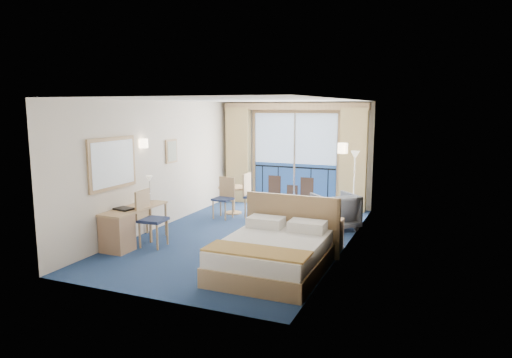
% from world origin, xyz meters
% --- Properties ---
extents(floor, '(6.50, 6.50, 0.00)m').
position_xyz_m(floor, '(0.00, 0.00, 0.00)').
color(floor, navy).
rests_on(floor, ground).
extents(room_walls, '(4.04, 6.54, 2.72)m').
position_xyz_m(room_walls, '(0.00, 0.00, 1.78)').
color(room_walls, beige).
rests_on(room_walls, ground).
extents(balcony_door, '(2.36, 0.03, 2.52)m').
position_xyz_m(balcony_door, '(-0.01, 3.22, 1.14)').
color(balcony_door, navy).
rests_on(balcony_door, room_walls).
extents(curtain_left, '(0.65, 0.22, 2.55)m').
position_xyz_m(curtain_left, '(-1.55, 3.07, 1.28)').
color(curtain_left, tan).
rests_on(curtain_left, room_walls).
extents(curtain_right, '(0.65, 0.22, 2.55)m').
position_xyz_m(curtain_right, '(1.55, 3.07, 1.28)').
color(curtain_right, tan).
rests_on(curtain_right, room_walls).
extents(pelmet, '(3.80, 0.25, 0.18)m').
position_xyz_m(pelmet, '(0.00, 3.10, 2.58)').
color(pelmet, tan).
rests_on(pelmet, room_walls).
extents(mirror, '(0.05, 1.25, 0.95)m').
position_xyz_m(mirror, '(-1.97, -1.50, 1.55)').
color(mirror, tan).
rests_on(mirror, room_walls).
extents(wall_print, '(0.04, 0.42, 0.52)m').
position_xyz_m(wall_print, '(-1.97, 0.45, 1.60)').
color(wall_print, tan).
rests_on(wall_print, room_walls).
extents(sconce_left, '(0.18, 0.18, 0.18)m').
position_xyz_m(sconce_left, '(-1.94, -0.60, 1.85)').
color(sconce_left, '#FFE0B2').
rests_on(sconce_left, room_walls).
extents(sconce_right, '(0.18, 0.18, 0.18)m').
position_xyz_m(sconce_right, '(1.94, -0.15, 1.85)').
color(sconce_right, '#FFE0B2').
rests_on(sconce_right, room_walls).
extents(bed, '(1.69, 2.01, 1.06)m').
position_xyz_m(bed, '(1.21, -1.65, 0.30)').
color(bed, tan).
rests_on(bed, ground).
extents(nightstand, '(0.43, 0.41, 0.57)m').
position_xyz_m(nightstand, '(1.76, -0.22, 0.28)').
color(nightstand, '#A17755').
rests_on(nightstand, ground).
extents(phone, '(0.19, 0.15, 0.08)m').
position_xyz_m(phone, '(1.78, -0.26, 0.61)').
color(phone, beige).
rests_on(phone, nightstand).
extents(armchair, '(1.17, 1.17, 0.76)m').
position_xyz_m(armchair, '(1.53, 1.26, 0.38)').
color(armchair, '#464D56').
rests_on(armchair, ground).
extents(floor_lamp, '(0.22, 0.22, 1.58)m').
position_xyz_m(floor_lamp, '(1.74, 2.25, 1.20)').
color(floor_lamp, silver).
rests_on(floor_lamp, ground).
extents(desk, '(0.51, 1.49, 0.70)m').
position_xyz_m(desk, '(-1.73, -1.65, 0.39)').
color(desk, tan).
rests_on(desk, ground).
extents(desk_chair, '(0.49, 0.48, 1.05)m').
position_xyz_m(desk_chair, '(-1.40, -1.26, 0.59)').
color(desk_chair, '#212C4D').
rests_on(desk_chair, ground).
extents(folder, '(0.38, 0.31, 0.03)m').
position_xyz_m(folder, '(-1.80, -1.46, 0.71)').
color(folder, black).
rests_on(folder, desk).
extents(desk_lamp, '(0.13, 0.13, 0.50)m').
position_xyz_m(desk_lamp, '(-1.78, -0.67, 1.07)').
color(desk_lamp, silver).
rests_on(desk_lamp, desk).
extents(round_table, '(0.73, 0.73, 0.66)m').
position_xyz_m(round_table, '(-1.07, 1.72, 0.50)').
color(round_table, tan).
rests_on(round_table, ground).
extents(table_chair_a, '(0.46, 0.45, 1.03)m').
position_xyz_m(table_chair_a, '(-0.52, 1.56, 0.58)').
color(table_chair_a, '#212C4D').
rests_on(table_chair_a, ground).
extents(table_chair_b, '(0.44, 0.45, 0.95)m').
position_xyz_m(table_chair_b, '(-1.08, 1.26, 0.53)').
color(table_chair_b, '#212C4D').
rests_on(table_chair_b, ground).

